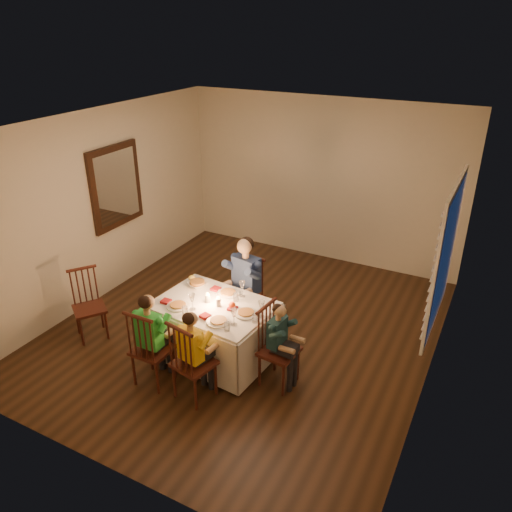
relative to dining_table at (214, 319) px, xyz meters
The scene contains 26 objects.
ground 0.81m from the dining_table, 84.17° to the left, with size 5.00×5.00×0.00m, color black.
wall_left 2.41m from the dining_table, 163.72° to the left, with size 0.02×5.00×2.60m, color beige.
wall_right 2.53m from the dining_table, 15.40° to the left, with size 0.02×5.00×2.60m, color beige.
wall_back 3.24m from the dining_table, 88.81° to the left, with size 4.50×0.02×2.60m, color beige.
ceiling 2.20m from the dining_table, 84.17° to the left, with size 5.00×5.00×0.00m, color white.
dining_table is the anchor object (origin of this frame).
chair_adult 0.87m from the dining_table, 88.80° to the left, with size 0.39×0.37×0.95m, color #34160E, non-canonical shape.
chair_near_left 0.94m from the dining_table, 114.94° to the right, with size 0.39×0.37×0.95m, color #34160E, non-canonical shape.
chair_near_right 0.89m from the dining_table, 74.76° to the right, with size 0.39×0.37×0.95m, color #34160E, non-canonical shape.
chair_end 1.02m from the dining_table, ahead, with size 0.39×0.37×0.95m, color #34160E, non-canonical shape.
chair_extra 1.69m from the dining_table, 165.93° to the right, with size 0.37×0.35×0.90m, color #34160E, non-canonical shape.
adult 0.87m from the dining_table, 88.80° to the left, with size 0.45×0.41×1.24m, color navy, non-canonical shape.
child_green 0.94m from the dining_table, 114.94° to the right, with size 0.37×0.34×1.10m, color green, non-canonical shape.
child_yellow 0.89m from the dining_table, 74.76° to the right, with size 0.34×0.31×1.04m, color yellow, non-canonical shape.
child_teal 1.02m from the dining_table, ahead, with size 0.31×0.28×0.99m, color #1B3C43, non-canonical shape.
setting_adult 0.35m from the dining_table, 83.74° to the left, with size 0.26×0.26×0.02m, color silver.
setting_green 0.45m from the dining_table, 144.21° to the right, with size 0.26×0.26×0.02m, color silver.
setting_yellow 0.43m from the dining_table, 49.88° to the right, with size 0.26×0.26×0.02m, color silver.
setting_teal 0.48m from the dining_table, ahead, with size 0.26×0.26×0.02m, color silver.
candle_left 0.26m from the dining_table, behind, with size 0.06×0.06×0.10m, color silver.
candle_right 0.26m from the dining_table, ahead, with size 0.06×0.06×0.10m, color silver.
squash 0.65m from the dining_table, 147.47° to the left, with size 0.09×0.09×0.09m, color gold.
orange_fruit 0.33m from the dining_table, ahead, with size 0.08×0.08×0.08m, color #F84D14.
serving_bowl 0.53m from the dining_table, 145.95° to the left, with size 0.23×0.23×0.06m, color silver.
wall_mirror 2.55m from the dining_table, 156.45° to the left, with size 0.06×0.95×1.15m.
window_blinds 2.59m from the dining_table, 18.00° to the left, with size 0.07×1.34×1.54m.
Camera 1 is at (2.62, -4.72, 3.65)m, focal length 35.00 mm.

